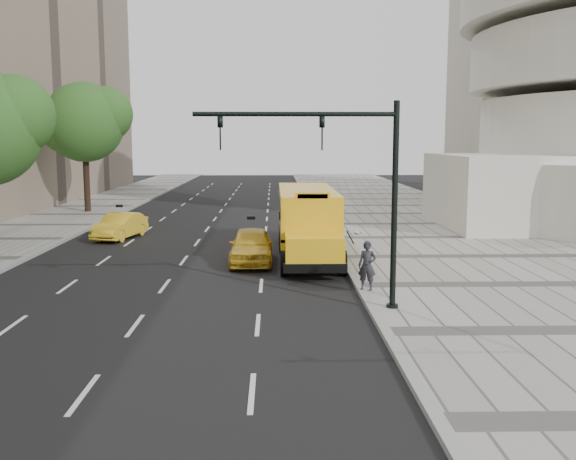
{
  "coord_description": "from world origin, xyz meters",
  "views": [
    {
      "loc": [
        2.97,
        -27.81,
        5.23
      ],
      "look_at": [
        3.5,
        -4.0,
        1.9
      ],
      "focal_mm": 40.0,
      "sensor_mm": 36.0,
      "label": 1
    }
  ],
  "objects_px": {
    "tree_c": "(86,122)",
    "traffic_signal": "(348,179)",
    "school_bus": "(307,216)",
    "taxi_near": "(251,246)",
    "pedestrian": "(367,266)",
    "taxi_far": "(120,226)"
  },
  "relations": [
    {
      "from": "taxi_near",
      "to": "taxi_far",
      "type": "relative_size",
      "value": 1.08
    },
    {
      "from": "taxi_near",
      "to": "traffic_signal",
      "type": "height_order",
      "value": "traffic_signal"
    },
    {
      "from": "school_bus",
      "to": "taxi_near",
      "type": "xyz_separation_m",
      "value": [
        -2.5,
        -2.24,
        -1.0
      ]
    },
    {
      "from": "school_bus",
      "to": "pedestrian",
      "type": "bearing_deg",
      "value": -78.24
    },
    {
      "from": "school_bus",
      "to": "taxi_far",
      "type": "height_order",
      "value": "school_bus"
    },
    {
      "from": "pedestrian",
      "to": "taxi_far",
      "type": "bearing_deg",
      "value": 151.94
    },
    {
      "from": "tree_c",
      "to": "traffic_signal",
      "type": "relative_size",
      "value": 1.46
    },
    {
      "from": "taxi_near",
      "to": "taxi_far",
      "type": "xyz_separation_m",
      "value": [
        -7.28,
        7.11,
        -0.08
      ]
    },
    {
      "from": "tree_c",
      "to": "pedestrian",
      "type": "distance_m",
      "value": 30.51
    },
    {
      "from": "taxi_far",
      "to": "pedestrian",
      "type": "xyz_separation_m",
      "value": [
        11.43,
        -12.79,
        0.31
      ]
    },
    {
      "from": "taxi_near",
      "to": "pedestrian",
      "type": "height_order",
      "value": "pedestrian"
    },
    {
      "from": "school_bus",
      "to": "traffic_signal",
      "type": "distance_m",
      "value": 10.53
    },
    {
      "from": "tree_c",
      "to": "taxi_far",
      "type": "xyz_separation_m",
      "value": [
        5.11,
        -12.23,
        -5.87
      ]
    },
    {
      "from": "school_bus",
      "to": "tree_c",
      "type": "bearing_deg",
      "value": 131.06
    },
    {
      "from": "tree_c",
      "to": "school_bus",
      "type": "bearing_deg",
      "value": -48.94
    },
    {
      "from": "tree_c",
      "to": "taxi_near",
      "type": "distance_m",
      "value": 23.69
    },
    {
      "from": "tree_c",
      "to": "taxi_near",
      "type": "height_order",
      "value": "tree_c"
    },
    {
      "from": "school_bus",
      "to": "traffic_signal",
      "type": "relative_size",
      "value": 1.81
    },
    {
      "from": "school_bus",
      "to": "taxi_near",
      "type": "height_order",
      "value": "school_bus"
    },
    {
      "from": "tree_c",
      "to": "pedestrian",
      "type": "height_order",
      "value": "tree_c"
    },
    {
      "from": "pedestrian",
      "to": "traffic_signal",
      "type": "relative_size",
      "value": 0.26
    },
    {
      "from": "pedestrian",
      "to": "traffic_signal",
      "type": "xyz_separation_m",
      "value": [
        -0.96,
        -2.32,
        3.09
      ]
    }
  ]
}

